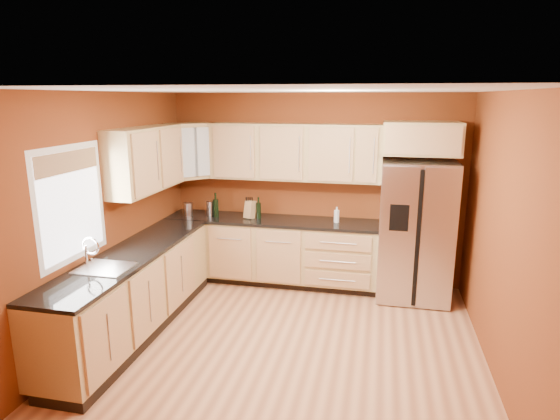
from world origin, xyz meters
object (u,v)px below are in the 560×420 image
Objects in this scene: wine_bottle_a at (259,208)px; refrigerator at (415,231)px; knife_block at (250,209)px; soap_dispenser at (337,215)px; canister_left at (188,209)px.

refrigerator is at bearing -2.04° from wine_bottle_a.
knife_block is 1.17× the size of soap_dispenser.
refrigerator is 3.08m from canister_left.
soap_dispenser is (2.06, 0.09, 0.01)m from canister_left.
refrigerator reaches higher than canister_left.
refrigerator is 1.02m from soap_dispenser.
wine_bottle_a is 1.42× the size of soap_dispenser.
wine_bottle_a is (1.00, 0.08, 0.05)m from canister_left.
canister_left is 0.89× the size of soap_dispenser.
soap_dispenser is at bearing 2.40° from canister_left.
wine_bottle_a is (-2.08, 0.07, 0.18)m from refrigerator.
knife_block reaches higher than canister_left.
soap_dispenser is (1.18, 0.03, -0.02)m from knife_block.
knife_block is at bearing 3.83° from canister_left.
wine_bottle_a is 1.21× the size of knife_block.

